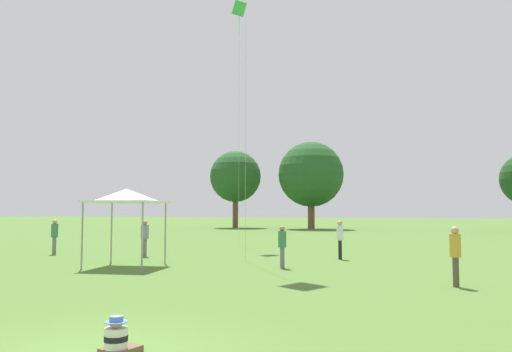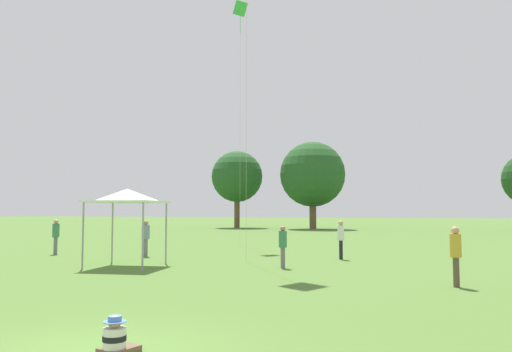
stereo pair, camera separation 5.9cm
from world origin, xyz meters
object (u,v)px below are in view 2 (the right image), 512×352
Objects in this scene: person_standing_5 at (456,250)px; distant_tree_0 at (237,177)px; kite_0 at (240,20)px; canopy_tent at (127,196)px; distant_tree_3 at (313,174)px; person_standing_6 at (341,236)px; person_standing_1 at (283,243)px; person_standing_7 at (146,235)px; seated_toddler at (116,338)px; person_standing_2 at (56,233)px.

person_standing_5 is 0.18× the size of distant_tree_0.
kite_0 is at bearing -160.37° from person_standing_5.
distant_tree_3 reaches higher than canopy_tent.
kite_0 is 1.48× the size of distant_tree_3.
person_standing_6 reaches higher than person_standing_5.
canopy_tent is at bearing -36.27° from person_standing_1.
kite_0 is at bearing 164.26° from person_standing_7.
kite_0 is at bearing -85.06° from distant_tree_3.
distant_tree_0 is (-19.74, 52.93, 6.33)m from seated_toddler.
person_standing_5 is 50.75m from distant_tree_0.
distant_tree_0 is at bearing -79.98° from kite_0.
person_standing_7 is 38.36m from distant_tree_3.
person_standing_6 is at bearing -74.43° from distant_tree_3.
distant_tree_0 is 0.94× the size of distant_tree_3.
canopy_tent is (-7.45, -5.77, 1.70)m from person_standing_6.
person_standing_1 is 6.45m from canopy_tent.
person_standing_7 is 0.16× the size of distant_tree_3.
seated_toddler is at bearing -55.95° from canopy_tent.
kite_0 is (-7.48, 6.30, 13.32)m from person_standing_6.
distant_tree_0 is (-20.25, 36.89, 5.50)m from person_standing_6.
person_standing_7 reaches higher than person_standing_1.
person_standing_5 is at bearing 74.39° from seated_toddler.
person_standing_5 is at bearing 64.61° from person_standing_7.
kite_0 is 34.06m from distant_tree_0.
distant_tree_0 is at bearing 133.20° from person_standing_6.
distant_tree_3 is (-14.68, 43.06, 5.51)m from person_standing_5.
person_standing_5 is at bearing 103.98° from person_standing_1.
canopy_tent reaches higher than person_standing_5.
person_standing_2 is 17.18m from kite_0.
kite_0 reaches higher than person_standing_2.
kite_0 is (-6.01, 10.48, 13.41)m from person_standing_1.
canopy_tent is 16.75m from kite_0.
distant_tree_3 is at bearing 114.39° from seated_toddler.
person_standing_7 is (-8.54, 14.16, 0.79)m from seated_toddler.
seated_toddler is at bearing -103.02° from person_standing_2.
kite_0 reaches higher than person_standing_5.
distant_tree_3 reaches higher than person_standing_7.
canopy_tent is at bearing -118.53° from person_standing_5.
distant_tree_3 is (-10.05, 36.06, 5.49)m from person_standing_6.
seated_toddler is 0.37× the size of person_standing_7.
person_standing_5 is 0.11× the size of kite_0.
person_standing_6 is 1.01× the size of person_standing_7.
person_standing_6 is 0.11× the size of kite_0.
canopy_tent is 0.20× the size of kite_0.
person_standing_2 is at bearing 152.43° from canopy_tent.
person_standing_7 is 0.17× the size of distant_tree_0.
person_standing_5 is (18.67, -4.68, -0.00)m from person_standing_2.
canopy_tent reaches higher than person_standing_6.
person_standing_5 is at bearing 119.67° from kite_0.
person_standing_7 reaches higher than seated_toddler.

